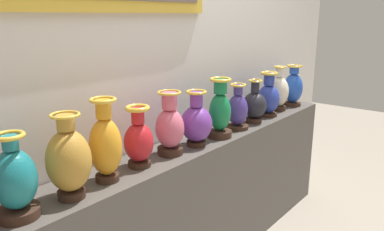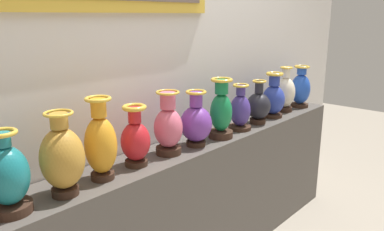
# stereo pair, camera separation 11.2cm
# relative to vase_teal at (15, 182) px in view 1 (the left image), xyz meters

# --- Properties ---
(display_shelf) EXTENTS (3.02, 0.33, 0.86)m
(display_shelf) POSITION_rel_vase_teal_xyz_m (1.09, 0.03, -0.58)
(display_shelf) COLOR #4C4742
(display_shelf) RESTS_ON ground_plane
(back_wall) EXTENTS (4.58, 0.14, 2.92)m
(back_wall) POSITION_rel_vase_teal_xyz_m (1.08, 0.25, 0.46)
(back_wall) COLOR silver
(back_wall) RESTS_ON ground_plane
(vase_teal) EXTENTS (0.16, 0.16, 0.34)m
(vase_teal) POSITION_rel_vase_teal_xyz_m (0.00, 0.00, 0.00)
(vase_teal) COLOR #382319
(vase_teal) RESTS_ON display_shelf
(vase_ochre) EXTENTS (0.19, 0.19, 0.37)m
(vase_ochre) POSITION_rel_vase_teal_xyz_m (0.22, -0.02, 0.02)
(vase_ochre) COLOR #382319
(vase_ochre) RESTS_ON display_shelf
(vase_amber) EXTENTS (0.15, 0.15, 0.39)m
(vase_amber) POSITION_rel_vase_teal_xyz_m (0.43, 0.00, 0.03)
(vase_amber) COLOR #382319
(vase_amber) RESTS_ON display_shelf
(vase_crimson) EXTENTS (0.15, 0.15, 0.32)m
(vase_crimson) POSITION_rel_vase_teal_xyz_m (0.64, 0.02, -0.01)
(vase_crimson) COLOR #382319
(vase_crimson) RESTS_ON display_shelf
(vase_rose) EXTENTS (0.16, 0.16, 0.36)m
(vase_rose) POSITION_rel_vase_teal_xyz_m (0.87, 0.01, 0.01)
(vase_rose) COLOR #382319
(vase_rose) RESTS_ON display_shelf
(vase_violet) EXTENTS (0.19, 0.19, 0.33)m
(vase_violet) POSITION_rel_vase_teal_xyz_m (1.08, -0.01, -0.01)
(vase_violet) COLOR #382319
(vase_violet) RESTS_ON display_shelf
(vase_emerald) EXTENTS (0.15, 0.15, 0.38)m
(vase_emerald) POSITION_rel_vase_teal_xyz_m (1.30, -0.02, 0.02)
(vase_emerald) COLOR #382319
(vase_emerald) RESTS_ON display_shelf
(vase_indigo) EXTENTS (0.15, 0.15, 0.31)m
(vase_indigo) POSITION_rel_vase_teal_xyz_m (1.52, -0.01, -0.02)
(vase_indigo) COLOR #382319
(vase_indigo) RESTS_ON display_shelf
(vase_onyx) EXTENTS (0.17, 0.17, 0.31)m
(vase_onyx) POSITION_rel_vase_teal_xyz_m (1.73, -0.02, -0.02)
(vase_onyx) COLOR #382319
(vase_onyx) RESTS_ON display_shelf
(vase_cobalt) EXTENTS (0.17, 0.17, 0.34)m
(vase_cobalt) POSITION_rel_vase_teal_xyz_m (1.96, -0.01, -0.00)
(vase_cobalt) COLOR #382319
(vase_cobalt) RESTS_ON display_shelf
(vase_ivory) EXTENTS (0.16, 0.16, 0.36)m
(vase_ivory) POSITION_rel_vase_teal_xyz_m (2.18, 0.02, 0.01)
(vase_ivory) COLOR #382319
(vase_ivory) RESTS_ON display_shelf
(vase_sapphire) EXTENTS (0.16, 0.16, 0.35)m
(vase_sapphire) POSITION_rel_vase_teal_xyz_m (2.40, -0.00, 0.01)
(vase_sapphire) COLOR #382319
(vase_sapphire) RESTS_ON display_shelf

